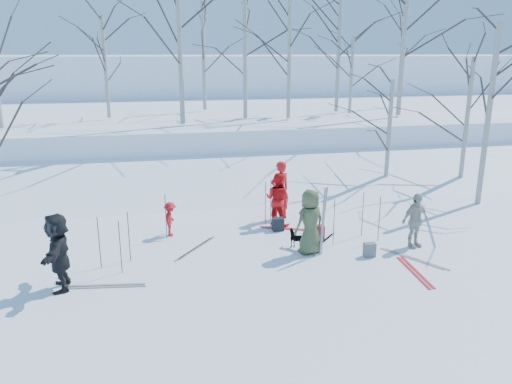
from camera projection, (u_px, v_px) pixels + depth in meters
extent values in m
plane|color=white|center=(267.00, 252.00, 13.58)|extent=(120.00, 120.00, 0.00)
cube|color=white|center=(228.00, 184.00, 20.13)|extent=(70.00, 9.49, 4.12)
cube|color=white|center=(202.00, 128.00, 29.33)|extent=(70.00, 18.00, 2.20)
cube|color=white|center=(179.00, 87.00, 48.84)|extent=(90.00, 30.00, 6.00)
imported|color=#404B2D|center=(310.00, 222.00, 13.32)|extent=(1.00, 0.82, 1.77)
imported|color=red|center=(280.00, 190.00, 16.09)|extent=(0.82, 0.68, 1.92)
imported|color=red|center=(278.00, 199.00, 15.56)|extent=(1.03, 1.01, 1.68)
imported|color=red|center=(171.00, 219.00, 14.70)|extent=(0.50, 0.72, 1.03)
imported|color=beige|center=(415.00, 220.00, 13.78)|extent=(0.98, 0.62, 1.55)
imported|color=black|center=(58.00, 252.00, 11.27)|extent=(0.61, 1.71, 1.82)
imported|color=black|center=(298.00, 239.00, 13.83)|extent=(0.63, 0.65, 0.53)
cube|color=silver|center=(323.00, 222.00, 13.12)|extent=(0.10, 0.17, 1.90)
cube|color=silver|center=(323.00, 221.00, 13.20)|extent=(0.15, 0.23, 1.89)
cylinder|color=black|center=(363.00, 214.00, 14.64)|extent=(0.02, 0.02, 1.34)
cylinder|color=black|center=(265.00, 203.00, 15.78)|extent=(0.02, 0.02, 1.34)
cylinder|color=black|center=(379.00, 219.00, 14.24)|extent=(0.02, 0.02, 1.34)
cylinder|color=black|center=(271.00, 200.00, 16.09)|extent=(0.02, 0.02, 1.34)
cylinder|color=black|center=(166.00, 217.00, 14.43)|extent=(0.02, 0.02, 1.34)
cylinder|color=black|center=(334.00, 223.00, 13.93)|extent=(0.02, 0.02, 1.34)
cylinder|color=black|center=(129.00, 236.00, 12.87)|extent=(0.02, 0.02, 1.34)
cylinder|color=black|center=(99.00, 242.00, 12.47)|extent=(0.02, 0.02, 1.34)
cylinder|color=black|center=(120.00, 247.00, 12.15)|extent=(0.02, 0.02, 1.34)
cube|color=maroon|center=(318.00, 232.00, 14.48)|extent=(0.32, 0.22, 0.42)
cube|color=#57585E|center=(370.00, 250.00, 13.25)|extent=(0.30, 0.20, 0.38)
cube|color=black|center=(278.00, 224.00, 15.20)|extent=(0.34, 0.24, 0.40)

